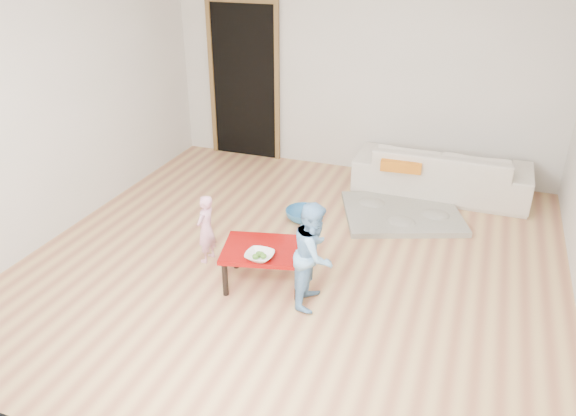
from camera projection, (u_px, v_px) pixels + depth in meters
The scene contains 13 objects.
floor at pixel (295, 259), 5.46m from camera, with size 5.00×5.00×0.01m, color #B16F4C.
back_wall at pixel (362, 71), 6.98m from camera, with size 5.00×0.02×2.60m, color beige.
left_wall at pixel (62, 104), 5.65m from camera, with size 0.02×5.00×2.60m, color beige.
doorway at pixel (245, 83), 7.58m from camera, with size 1.02×0.08×2.11m, color brown, non-canonical shape.
sofa at pixel (442, 170), 6.70m from camera, with size 2.03×0.79×0.59m, color silver.
cushion at pixel (402, 162), 6.54m from camera, with size 0.46×0.41×0.12m, color orange.
red_table at pixel (265, 266), 5.01m from camera, with size 0.73×0.55×0.37m, color #890807, non-canonical shape.
bowl at pixel (260, 256), 4.75m from camera, with size 0.24×0.24×0.06m, color white.
broccoli at pixel (260, 256), 4.75m from camera, with size 0.12×0.12×0.06m, color #2D5919, non-canonical shape.
child_pink at pixel (206, 229), 5.30m from camera, with size 0.25×0.16×0.68m, color pink.
child_blue at pixel (314, 254), 4.64m from camera, with size 0.45×0.35×0.93m, color #61A3E0.
basin at pixel (303, 215), 6.17m from camera, with size 0.39×0.39×0.12m, color teal.
blanket at pixel (402, 213), 6.28m from camera, with size 1.25×1.05×0.06m, color #A09E8D, non-canonical shape.
Camera 1 is at (1.53, -4.41, 2.87)m, focal length 35.00 mm.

